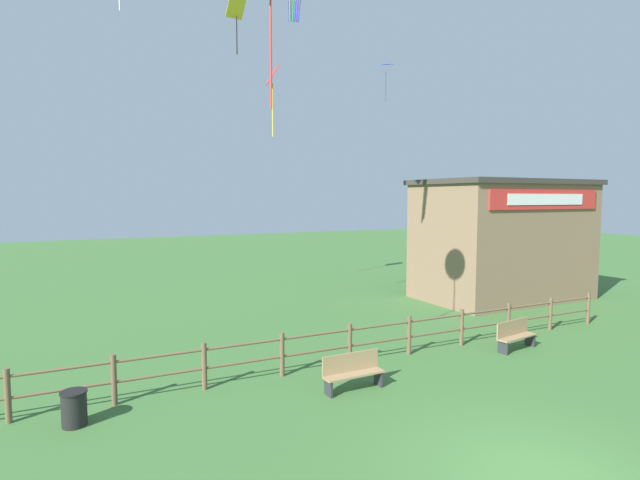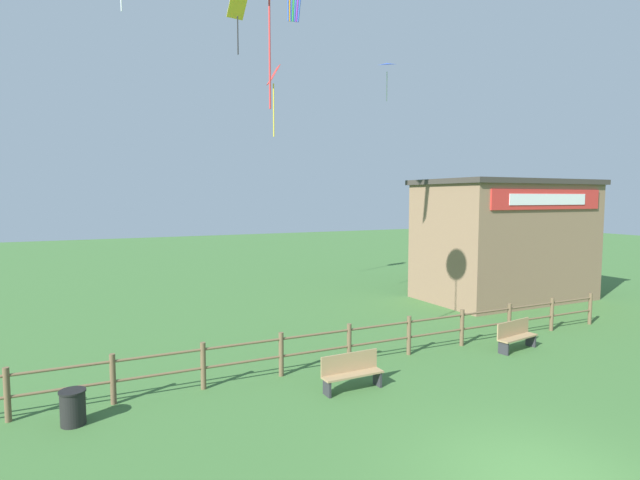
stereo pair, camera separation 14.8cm
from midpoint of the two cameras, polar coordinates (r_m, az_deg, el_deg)
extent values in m
cylinder|color=brown|center=(13.59, -31.88, -14.78)|extent=(0.14, 0.14, 1.25)
cylinder|color=brown|center=(13.53, -22.29, -14.50)|extent=(0.14, 0.14, 1.25)
cylinder|color=brown|center=(13.82, -12.90, -13.84)|extent=(0.14, 0.14, 1.25)
cylinder|color=brown|center=(14.44, -4.16, -12.90)|extent=(0.14, 0.14, 1.25)
cylinder|color=brown|center=(15.36, 3.63, -11.80)|extent=(0.14, 0.14, 1.25)
cylinder|color=brown|center=(16.51, 10.38, -10.68)|extent=(0.14, 0.14, 1.25)
cylinder|color=brown|center=(17.87, 16.14, -9.60)|extent=(0.14, 0.14, 1.25)
cylinder|color=brown|center=(19.37, 21.02, -8.60)|extent=(0.14, 0.14, 1.25)
cylinder|color=brown|center=(21.00, 25.15, -7.70)|extent=(0.14, 0.14, 1.25)
cylinder|color=brown|center=(22.73, 28.65, -6.91)|extent=(0.14, 0.14, 1.25)
cylinder|color=brown|center=(15.24, 3.64, -10.23)|extent=(21.96, 0.07, 0.07)
cylinder|color=brown|center=(15.37, 3.63, -12.03)|extent=(21.96, 0.07, 0.07)
cube|color=#84664C|center=(26.43, 20.45, -0.22)|extent=(8.04, 4.86, 5.65)
cube|color=#38332D|center=(26.34, 20.64, 6.17)|extent=(8.34, 5.16, 0.24)
cube|color=red|center=(24.70, 24.76, 4.24)|extent=(6.83, 0.08, 0.90)
cube|color=silver|center=(24.67, 24.85, 4.23)|extent=(4.82, 0.04, 0.49)
cube|color=#9E7F56|center=(13.47, 4.11, -15.09)|extent=(1.69, 0.43, 0.05)
cube|color=#9E7F56|center=(13.53, 3.71, -13.76)|extent=(1.68, 0.07, 0.51)
cube|color=#2D2D33|center=(13.20, 1.15, -16.57)|extent=(0.07, 0.36, 0.41)
cube|color=#2D2D33|center=(13.94, 6.89, -15.42)|extent=(0.07, 0.36, 0.41)
cube|color=#9E7F56|center=(17.98, 21.88, -10.30)|extent=(1.73, 0.66, 0.05)
cube|color=#9E7F56|center=(18.00, 21.43, -9.35)|extent=(1.67, 0.31, 0.51)
cube|color=#2D2D33|center=(17.42, 20.46, -11.52)|extent=(0.12, 0.36, 0.41)
cube|color=#2D2D33|center=(18.66, 23.16, -10.52)|extent=(0.12, 0.36, 0.41)
cylinder|color=black|center=(12.84, -26.09, -16.90)|extent=(0.53, 0.53, 0.74)
cylinder|color=black|center=(12.70, -26.16, -15.26)|extent=(0.57, 0.57, 0.04)
cube|color=yellow|center=(22.23, -9.22, 24.88)|extent=(0.79, 0.68, 0.82)
cylinder|color=black|center=(21.87, -9.17, 22.08)|extent=(0.05, 0.05, 1.49)
cube|color=red|center=(21.80, -5.14, 18.27)|extent=(0.52, 0.67, 0.76)
cylinder|color=yellow|center=(21.51, -5.11, 14.56)|extent=(0.05, 0.05, 2.17)
cylinder|color=red|center=(13.59, -5.44, 20.41)|extent=(0.05, 0.05, 2.75)
cone|color=blue|center=(22.29, 7.88, 19.32)|extent=(1.12, 1.12, 0.26)
cylinder|color=silver|center=(22.08, 7.85, 16.98)|extent=(0.05, 0.05, 1.21)
camera|label=1|loc=(0.07, -89.74, 0.02)|focal=28.00mm
camera|label=2|loc=(0.07, 90.26, -0.02)|focal=28.00mm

